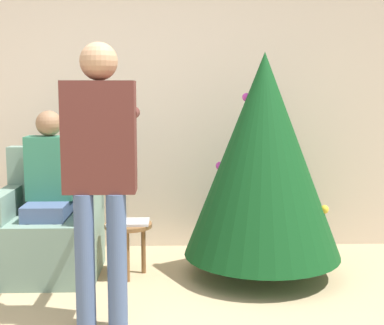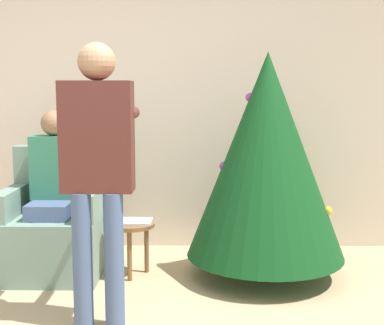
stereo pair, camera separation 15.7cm
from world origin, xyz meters
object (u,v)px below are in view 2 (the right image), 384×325
Objects in this scene: christmas_tree at (266,156)px; person_standing at (98,158)px; armchair at (55,230)px; person_seated at (53,184)px; side_stool at (131,232)px.

person_standing is at bearing -142.06° from christmas_tree.
armchair is at bearing 177.50° from christmas_tree.
armchair is at bearing 90.00° from person_seated.
person_standing is (0.53, -0.95, 0.70)m from armchair.
christmas_tree is 1.77m from armchair.
armchair is 0.77× the size of person_seated.
person_seated is 0.72m from side_stool.
person_standing is at bearing -60.04° from person_seated.
side_stool is (0.62, -0.04, -0.37)m from person_seated.
person_standing is 1.13m from side_stool.
armchair is 0.37m from person_seated.
person_seated reaches higher than armchair.
side_stool is (0.08, 0.89, -0.70)m from person_standing.
side_stool is at bearing -3.70° from person_seated.
christmas_tree is 1.00× the size of person_standing.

